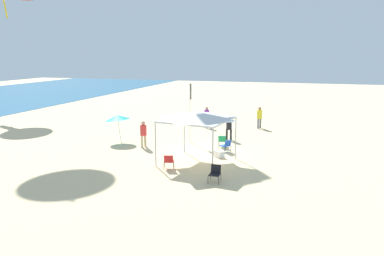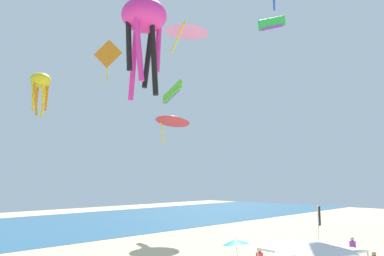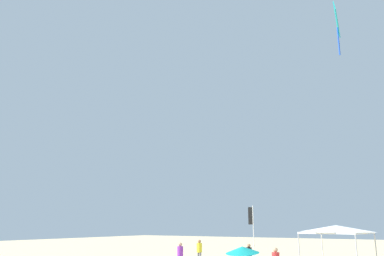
{
  "view_description": "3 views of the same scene",
  "coord_description": "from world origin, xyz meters",
  "px_view_note": "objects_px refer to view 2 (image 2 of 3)",
  "views": [
    {
      "loc": [
        -22.27,
        -6.11,
        6.15
      ],
      "look_at": [
        -2.82,
        -0.09,
        2.09
      ],
      "focal_mm": 35.09,
      "sensor_mm": 36.0,
      "label": 1
    },
    {
      "loc": [
        -19.22,
        -8.75,
        5.69
      ],
      "look_at": [
        0.51,
        9.95,
        9.26
      ],
      "focal_mm": 36.21,
      "sensor_mm": 36.0,
      "label": 2
    },
    {
      "loc": [
        -8.18,
        26.07,
        3.06
      ],
      "look_at": [
        0.51,
        12.09,
        7.01
      ],
      "focal_mm": 37.27,
      "sensor_mm": 36.0,
      "label": 3
    }
  ],
  "objects_px": {
    "kite_diamond_orange": "(108,55)",
    "kite_octopus_yellow": "(41,82)",
    "kite_parafoil_green": "(272,23)",
    "kite_delta_pink": "(187,29)",
    "kite_delta_red": "(173,119)",
    "canopy_tent": "(312,245)",
    "kite_parafoil_lime": "(172,92)",
    "banner_flag": "(319,234)",
    "kite_octopus_magenta": "(144,21)",
    "person_beachcomber": "(353,248)",
    "beach_umbrella": "(236,242)"
  },
  "relations": [
    {
      "from": "banner_flag",
      "to": "kite_octopus_yellow",
      "type": "xyz_separation_m",
      "value": [
        -4.24,
        27.49,
        12.99
      ]
    },
    {
      "from": "kite_octopus_magenta",
      "to": "banner_flag",
      "type": "bearing_deg",
      "value": 14.18
    },
    {
      "from": "kite_diamond_orange",
      "to": "kite_octopus_magenta",
      "type": "relative_size",
      "value": 1.17
    },
    {
      "from": "beach_umbrella",
      "to": "kite_delta_red",
      "type": "bearing_deg",
      "value": 58.65
    },
    {
      "from": "canopy_tent",
      "to": "kite_delta_red",
      "type": "relative_size",
      "value": 0.87
    },
    {
      "from": "person_beachcomber",
      "to": "kite_octopus_yellow",
      "type": "relative_size",
      "value": 0.39
    },
    {
      "from": "banner_flag",
      "to": "kite_delta_pink",
      "type": "height_order",
      "value": "kite_delta_pink"
    },
    {
      "from": "kite_parafoil_lime",
      "to": "kite_delta_red",
      "type": "xyz_separation_m",
      "value": [
        -4.44,
        -4.82,
        -4.52
      ]
    },
    {
      "from": "kite_octopus_magenta",
      "to": "kite_parafoil_lime",
      "type": "bearing_deg",
      "value": 71.07
    },
    {
      "from": "kite_delta_pink",
      "to": "kite_parafoil_lime",
      "type": "xyz_separation_m",
      "value": [
        7.0,
        9.5,
        -4.1
      ]
    },
    {
      "from": "person_beachcomber",
      "to": "kite_parafoil_lime",
      "type": "distance_m",
      "value": 30.94
    },
    {
      "from": "kite_delta_red",
      "to": "kite_octopus_magenta",
      "type": "bearing_deg",
      "value": -56.23
    },
    {
      "from": "kite_delta_pink",
      "to": "kite_delta_red",
      "type": "xyz_separation_m",
      "value": [
        2.56,
        4.68,
        -8.62
      ]
    },
    {
      "from": "canopy_tent",
      "to": "kite_parafoil_green",
      "type": "bearing_deg",
      "value": 36.42
    },
    {
      "from": "banner_flag",
      "to": "kite_octopus_yellow",
      "type": "distance_m",
      "value": 30.69
    },
    {
      "from": "person_beachcomber",
      "to": "kite_parafoil_green",
      "type": "distance_m",
      "value": 20.66
    },
    {
      "from": "kite_octopus_magenta",
      "to": "kite_delta_red",
      "type": "relative_size",
      "value": 0.98
    },
    {
      "from": "kite_delta_red",
      "to": "canopy_tent",
      "type": "bearing_deg",
      "value": -39.47
    },
    {
      "from": "kite_octopus_magenta",
      "to": "kite_parafoil_green",
      "type": "bearing_deg",
      "value": 42.03
    },
    {
      "from": "kite_parafoil_green",
      "to": "kite_octopus_magenta",
      "type": "bearing_deg",
      "value": 33.26
    },
    {
      "from": "kite_diamond_orange",
      "to": "kite_delta_pink",
      "type": "relative_size",
      "value": 0.91
    },
    {
      "from": "kite_delta_pink",
      "to": "kite_octopus_magenta",
      "type": "relative_size",
      "value": 1.29
    },
    {
      "from": "kite_octopus_yellow",
      "to": "kite_octopus_magenta",
      "type": "relative_size",
      "value": 1.0
    },
    {
      "from": "kite_delta_pink",
      "to": "kite_diamond_orange",
      "type": "bearing_deg",
      "value": 81.81
    },
    {
      "from": "banner_flag",
      "to": "kite_parafoil_lime",
      "type": "xyz_separation_m",
      "value": [
        12.71,
        25.74,
        14.45
      ]
    },
    {
      "from": "kite_octopus_magenta",
      "to": "canopy_tent",
      "type": "bearing_deg",
      "value": -7.81
    },
    {
      "from": "kite_diamond_orange",
      "to": "kite_parafoil_lime",
      "type": "xyz_separation_m",
      "value": [
        8.87,
        -1.84,
        -3.35
      ]
    },
    {
      "from": "beach_umbrella",
      "to": "kite_parafoil_lime",
      "type": "bearing_deg",
      "value": 55.74
    },
    {
      "from": "kite_diamond_orange",
      "to": "kite_parafoil_green",
      "type": "xyz_separation_m",
      "value": [
        4.57,
        -19.76,
        -0.29
      ]
    },
    {
      "from": "canopy_tent",
      "to": "beach_umbrella",
      "type": "distance_m",
      "value": 7.59
    },
    {
      "from": "canopy_tent",
      "to": "kite_delta_red",
      "type": "distance_m",
      "value": 28.03
    },
    {
      "from": "beach_umbrella",
      "to": "kite_delta_pink",
      "type": "distance_m",
      "value": 23.54
    },
    {
      "from": "kite_octopus_yellow",
      "to": "kite_delta_red",
      "type": "bearing_deg",
      "value": 63.12
    },
    {
      "from": "kite_parafoil_green",
      "to": "kite_delta_pink",
      "type": "xyz_separation_m",
      "value": [
        -2.7,
        8.43,
        1.03
      ]
    },
    {
      "from": "kite_diamond_orange",
      "to": "kite_octopus_yellow",
      "type": "height_order",
      "value": "kite_diamond_orange"
    },
    {
      "from": "canopy_tent",
      "to": "kite_diamond_orange",
      "type": "xyz_separation_m",
      "value": [
        8.6,
        29.49,
        17.62
      ]
    },
    {
      "from": "kite_octopus_yellow",
      "to": "kite_parafoil_green",
      "type": "xyz_separation_m",
      "value": [
        12.66,
        -19.67,
        4.52
      ]
    },
    {
      "from": "beach_umbrella",
      "to": "canopy_tent",
      "type": "bearing_deg",
      "value": -115.65
    },
    {
      "from": "banner_flag",
      "to": "kite_parafoil_lime",
      "type": "bearing_deg",
      "value": 63.72
    },
    {
      "from": "canopy_tent",
      "to": "kite_parafoil_lime",
      "type": "height_order",
      "value": "kite_parafoil_lime"
    },
    {
      "from": "beach_umbrella",
      "to": "kite_parafoil_green",
      "type": "distance_m",
      "value": 21.01
    },
    {
      "from": "canopy_tent",
      "to": "banner_flag",
      "type": "relative_size",
      "value": 0.96
    },
    {
      "from": "kite_parafoil_green",
      "to": "kite_octopus_magenta",
      "type": "height_order",
      "value": "kite_parafoil_green"
    },
    {
      "from": "kite_delta_pink",
      "to": "kite_octopus_yellow",
      "type": "bearing_deg",
      "value": 113.97
    },
    {
      "from": "kite_diamond_orange",
      "to": "person_beachcomber",
      "type": "bearing_deg",
      "value": -21.21
    },
    {
      "from": "kite_octopus_magenta",
      "to": "kite_parafoil_lime",
      "type": "relative_size",
      "value": 1.0
    },
    {
      "from": "kite_delta_pink",
      "to": "kite_delta_red",
      "type": "height_order",
      "value": "kite_delta_pink"
    },
    {
      "from": "banner_flag",
      "to": "beach_umbrella",
      "type": "bearing_deg",
      "value": 107.09
    },
    {
      "from": "kite_octopus_yellow",
      "to": "person_beachcomber",
      "type": "bearing_deg",
      "value": 20.29
    },
    {
      "from": "kite_octopus_yellow",
      "to": "kite_parafoil_lime",
      "type": "distance_m",
      "value": 17.1
    }
  ]
}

